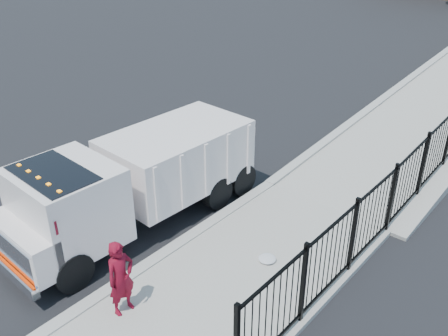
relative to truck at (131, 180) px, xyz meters
The scene contains 5 objects.
ground 2.03m from the truck, ahead, with size 120.00×120.00×0.00m, color black.
curb 2.95m from the truck, 55.09° to the right, with size 0.30×12.00×0.16m, color #ADAAA3.
truck is the anchor object (origin of this frame).
worker 3.18m from the truck, 44.82° to the right, with size 0.59×0.39×1.63m, color maroon.
debris 3.81m from the truck, 14.10° to the left, with size 0.41×0.41×0.10m, color silver.
Camera 1 is at (7.05, -6.49, 7.36)m, focal length 40.00 mm.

